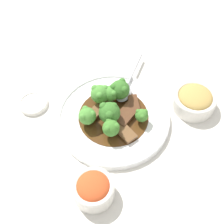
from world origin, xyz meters
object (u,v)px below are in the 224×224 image
Objects in this scene: beef_strip_3 at (125,113)px; broccoli_floret_2 at (109,128)px; serving_spoon at (123,90)px; sauce_dish at (32,104)px; beef_strip_1 at (95,111)px; beef_strip_2 at (107,110)px; main_plate at (112,117)px; side_bowl_appetizer at (193,100)px; broccoli_floret_6 at (140,115)px; broccoli_floret_4 at (119,89)px; broccoli_floret_1 at (109,93)px; broccoli_floret_0 at (98,94)px; beef_strip_0 at (124,132)px; side_bowl_kimchi at (92,189)px; broccoli_floret_5 at (86,116)px; beef_strip_4 at (132,103)px; broccoli_floret_3 at (108,112)px.

beef_strip_3 is 0.08m from broccoli_floret_2.
serving_spoon is 0.25m from sauce_dish.
broccoli_floret_2 is (0.06, -0.04, 0.02)m from beef_strip_3.
beef_strip_1 is 0.11m from serving_spoon.
serving_spoon reaches higher than beef_strip_2.
main_plate is 2.59× the size of side_bowl_appetizer.
beef_strip_1 is 0.35× the size of serving_spoon.
beef_strip_1 is 0.12m from broccoli_floret_6.
beef_strip_3 reaches higher than sauce_dish.
broccoli_floret_4 is 0.04m from serving_spoon.
main_plate is 0.07m from broccoli_floret_4.
serving_spoon reaches higher than beef_strip_3.
main_plate is 0.22m from sauce_dish.
broccoli_floret_1 is at bearing -69.16° from broccoli_floret_4.
side_bowl_appetizer is at bearing 98.20° from beef_strip_1.
beef_strip_3 is 0.05m from broccoli_floret_6.
broccoli_floret_6 is at bearing 22.48° from serving_spoon.
broccoli_floret_6 is (0.06, 0.08, -0.01)m from broccoli_floret_1.
beef_strip_3 is at bearing 43.46° from broccoli_floret_1.
broccoli_floret_0 is at bearing -61.15° from serving_spoon.
broccoli_floret_1 is at bearing -90.66° from side_bowl_appetizer.
beef_strip_0 is 1.16× the size of beef_strip_2.
beef_strip_3 is 1.36× the size of broccoli_floret_4.
beef_strip_1 is 0.21m from side_bowl_kimchi.
beef_strip_3 reaches higher than beef_strip_2.
broccoli_floret_4 is (-0.11, -0.01, 0.03)m from beef_strip_0.
side_bowl_kimchi is (0.21, 0.00, 0.01)m from beef_strip_1.
side_bowl_appetizer is (-0.04, 0.18, 0.00)m from beef_strip_3.
broccoli_floret_5 reaches higher than serving_spoon.
broccoli_floret_1 reaches higher than serving_spoon.
serving_spoon is 2.49× the size of sauce_dish.
beef_strip_1 is 1.33× the size of broccoli_floret_2.
broccoli_floret_6 is at bearing 78.53° from beef_strip_1.
beef_strip_2 is (-0.07, -0.04, 0.00)m from beef_strip_0.
side_bowl_kimchi is at bearing 0.78° from beef_strip_1.
beef_strip_2 is 0.94× the size of broccoli_floret_4.
broccoli_floret_6 is at bearing 62.45° from beef_strip_3.
beef_strip_3 is 0.04m from beef_strip_4.
beef_strip_0 is 1.06× the size of broccoli_floret_3.
beef_strip_3 is 1.06× the size of sauce_dish.
sauce_dish is at bearing -99.42° from beef_strip_3.
main_plate is at bearing -77.87° from side_bowl_appetizer.
serving_spoon is (-0.11, 0.10, -0.02)m from broccoli_floret_5.
broccoli_floret_2 is 0.98× the size of broccoli_floret_5.
serving_spoon is at bearing 165.53° from broccoli_floret_2.
beef_strip_3 is 0.06m from broccoli_floret_4.
beef_strip_3 is 1.48× the size of broccoli_floret_0.
main_plate is 0.09m from serving_spoon.
broccoli_floret_0 is 1.10× the size of broccoli_floret_2.
beef_strip_1 is at bearing 148.38° from broccoli_floret_5.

